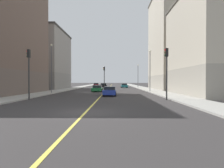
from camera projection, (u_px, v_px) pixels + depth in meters
name	position (u px, v px, depth m)	size (l,w,h in m)	color
ground_plane	(86.00, 112.00, 13.64)	(400.00, 400.00, 0.00)	#322F2F
sidewalk_left	(141.00, 87.00, 62.47)	(3.42, 168.00, 0.15)	#9E9B93
sidewalk_right	(77.00, 87.00, 62.79)	(3.42, 168.00, 0.15)	#9E9B93
lane_center_stripe	(109.00, 88.00, 62.63)	(0.16, 154.00, 0.01)	#E5D14C
building_left_near	(221.00, 45.00, 29.65)	(11.98, 17.20, 14.56)	#9D9688
building_left_mid	(179.00, 41.00, 49.30)	(11.98, 19.14, 23.07)	#9D9688
building_right_midblock	(42.00, 60.00, 53.52)	(11.98, 17.29, 15.00)	slate
traffic_light_left_near	(167.00, 66.00, 22.33)	(0.40, 0.32, 5.61)	#2D2D2D
traffic_light_right_near	(29.00, 67.00, 22.58)	(0.40, 0.32, 5.52)	#2D2D2D
traffic_light_median_far	(104.00, 75.00, 48.25)	(0.40, 0.32, 5.41)	#2D2D2D
street_lamp_left_near	(150.00, 67.00, 39.07)	(0.36, 0.36, 7.73)	#4C4C51
street_lamp_right_near	(51.00, 64.00, 33.74)	(0.36, 0.36, 7.97)	#4C4C51
street_lamp_left_far	(138.00, 73.00, 59.93)	(0.36, 0.36, 6.73)	#4C4C51
car_maroon	(96.00, 85.00, 70.77)	(1.90, 4.24, 1.36)	maroon
car_teal	(124.00, 86.00, 62.20)	(1.98, 4.59, 1.27)	#196670
car_blue	(110.00, 91.00, 28.77)	(1.85, 4.16, 1.29)	#23389E
car_green	(97.00, 89.00, 39.14)	(1.95, 4.37, 1.24)	#1E6B38
car_black	(104.00, 85.00, 63.04)	(1.86, 4.08, 1.36)	black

